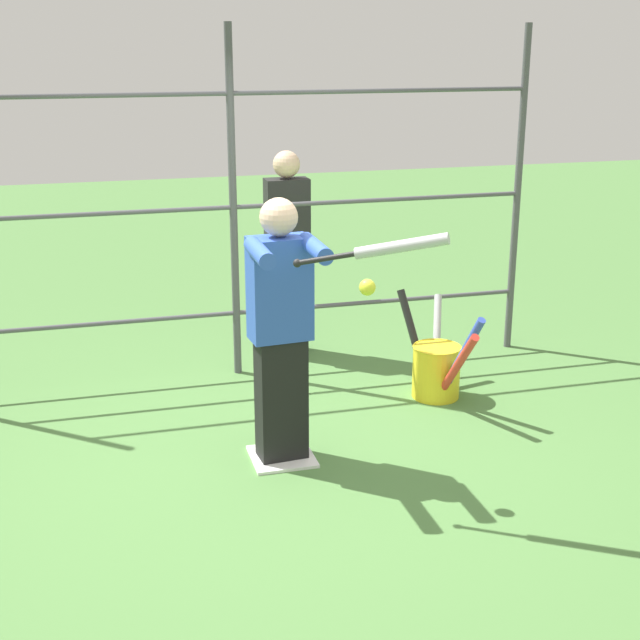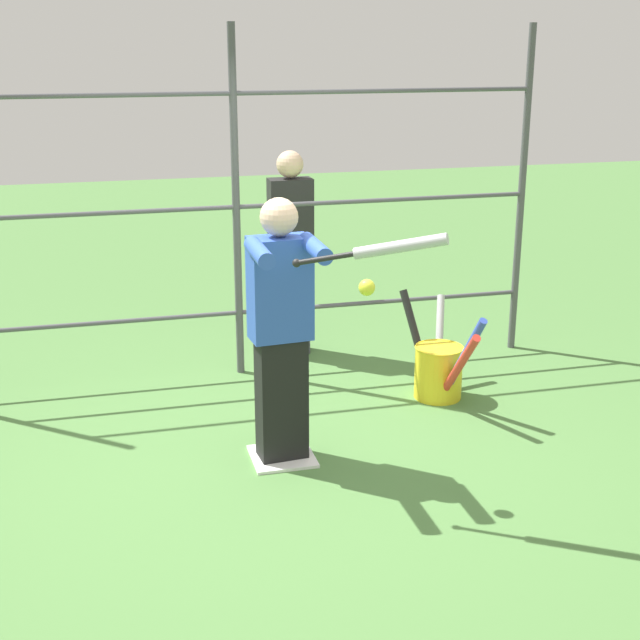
{
  "view_description": "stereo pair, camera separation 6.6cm",
  "coord_description": "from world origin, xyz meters",
  "px_view_note": "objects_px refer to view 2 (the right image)",
  "views": [
    {
      "loc": [
        1.14,
        5.1,
        2.62
      ],
      "look_at": [
        -0.2,
        0.18,
        0.98
      ],
      "focal_mm": 50.0,
      "sensor_mm": 36.0,
      "label": 1
    },
    {
      "loc": [
        1.07,
        5.12,
        2.62
      ],
      "look_at": [
        -0.2,
        0.18,
        0.98
      ],
      "focal_mm": 50.0,
      "sensor_mm": 36.0,
      "label": 2
    }
  ],
  "objects_px": {
    "batter": "(281,324)",
    "softball_in_flight": "(367,288)",
    "bystander_behind_fence": "(291,250)",
    "baseball_bat_swinging": "(387,249)",
    "bat_bucket": "(439,368)"
  },
  "relations": [
    {
      "from": "baseball_bat_swinging",
      "to": "softball_in_flight",
      "type": "xyz_separation_m",
      "value": [
        0.03,
        -0.26,
        -0.28
      ]
    },
    {
      "from": "bat_bucket",
      "to": "bystander_behind_fence",
      "type": "bearing_deg",
      "value": -56.23
    },
    {
      "from": "batter",
      "to": "bat_bucket",
      "type": "distance_m",
      "value": 1.68
    },
    {
      "from": "baseball_bat_swinging",
      "to": "softball_in_flight",
      "type": "relative_size",
      "value": 7.89
    },
    {
      "from": "batter",
      "to": "softball_in_flight",
      "type": "height_order",
      "value": "batter"
    },
    {
      "from": "batter",
      "to": "softball_in_flight",
      "type": "xyz_separation_m",
      "value": [
        -0.41,
        0.44,
        0.33
      ]
    },
    {
      "from": "batter",
      "to": "bat_bucket",
      "type": "relative_size",
      "value": 1.5
    },
    {
      "from": "baseball_bat_swinging",
      "to": "bat_bucket",
      "type": "bearing_deg",
      "value": -123.07
    },
    {
      "from": "baseball_bat_swinging",
      "to": "softball_in_flight",
      "type": "height_order",
      "value": "baseball_bat_swinging"
    },
    {
      "from": "bat_bucket",
      "to": "bystander_behind_fence",
      "type": "height_order",
      "value": "bystander_behind_fence"
    },
    {
      "from": "bystander_behind_fence",
      "to": "batter",
      "type": "bearing_deg",
      "value": 75.61
    },
    {
      "from": "baseball_bat_swinging",
      "to": "softball_in_flight",
      "type": "distance_m",
      "value": 0.39
    },
    {
      "from": "baseball_bat_swinging",
      "to": "bat_bucket",
      "type": "distance_m",
      "value": 2.13
    },
    {
      "from": "softball_in_flight",
      "to": "batter",
      "type": "bearing_deg",
      "value": -47.34
    },
    {
      "from": "bat_bucket",
      "to": "softball_in_flight",
      "type": "bearing_deg",
      "value": 50.65
    }
  ]
}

